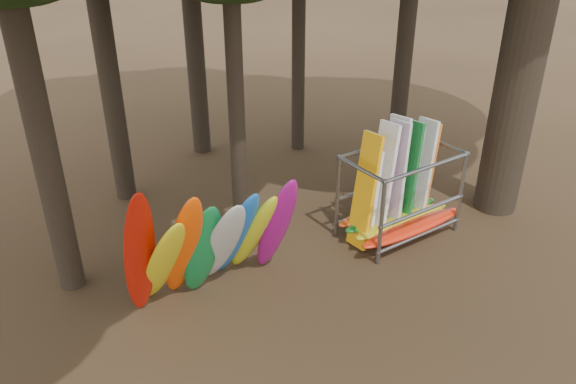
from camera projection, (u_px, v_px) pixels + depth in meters
ground at (347, 267)px, 12.41m from camera, size 120.00×120.00×0.00m
kayak_row at (213, 244)px, 10.90m from camera, size 3.50×1.95×3.20m
storage_rack at (399, 196)px, 13.27m from camera, size 3.14×1.56×2.90m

